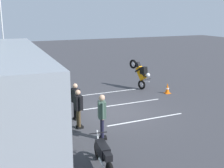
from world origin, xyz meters
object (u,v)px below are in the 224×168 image
spectator_far_left (102,113)px  spectator_centre (75,98)px  flagpole (4,45)px  traffic_cone (167,88)px  spectator_far_right (59,85)px  parked_motorcycle_silver (103,155)px  stunt_motorcycle (141,73)px  spectator_left (78,106)px  spectator_right (63,90)px  tour_bus (12,87)px

spectator_far_left → spectator_centre: bearing=6.8°
flagpole → traffic_cone: flagpole is taller
spectator_far_right → spectator_centre: bearing=-179.1°
spectator_centre → parked_motorcycle_silver: size_ratio=0.83×
flagpole → spectator_centre: bearing=-163.9°
stunt_motorcycle → spectator_far_right: bearing=98.8°
spectator_centre → spectator_far_right: size_ratio=1.02×
spectator_far_left → flagpole: (10.40, 2.59, 1.66)m
spectator_left → stunt_motorcycle: bearing=-50.0°
flagpole → spectator_far_right: bearing=-156.2°
spectator_centre → spectator_far_right: spectator_centre is taller
stunt_motorcycle → spectator_right: bearing=111.2°
tour_bus → flagpole: flagpole is taller
spectator_left → traffic_cone: size_ratio=2.65×
spectator_far_left → spectator_centre: (2.44, 0.29, -0.05)m
parked_motorcycle_silver → traffic_cone: parked_motorcycle_silver is taller
spectator_far_left → traffic_cone: bearing=-53.4°
traffic_cone → spectator_right: bearing=94.8°
flagpole → traffic_cone: bearing=-124.0°
spectator_right → parked_motorcycle_silver: bearing=176.5°
tour_bus → spectator_far_right: 3.37m
traffic_cone → parked_motorcycle_silver: bearing=133.8°
tour_bus → parked_motorcycle_silver: bearing=-158.7°
stunt_motorcycle → flagpole: (4.26, 7.73, 1.65)m
flagpole → tour_bus: bearing=177.8°
tour_bus → stunt_motorcycle: tour_bus is taller
spectator_right → parked_motorcycle_silver: 6.12m
spectator_left → spectator_far_right: size_ratio=1.01×
spectator_left → parked_motorcycle_silver: (-3.52, 0.33, -0.51)m
spectator_far_left → spectator_far_right: size_ratio=1.07×
spectator_right → stunt_motorcycle: stunt_motorcycle is taller
stunt_motorcycle → parked_motorcycle_silver: bearing=144.2°
spectator_right → stunt_motorcycle: bearing=-68.8°
tour_bus → spectator_right: tour_bus is taller
spectator_centre → stunt_motorcycle: bearing=-55.7°
spectator_far_left → spectator_centre: spectator_far_left is taller
stunt_motorcycle → traffic_cone: stunt_motorcycle is taller
spectator_right → traffic_cone: 6.61m
stunt_motorcycle → traffic_cone: (-1.61, -0.97, -0.76)m
traffic_cone → flagpole: bearing=56.0°
tour_bus → spectator_far_left: (-3.17, -2.87, -0.59)m
traffic_cone → spectator_far_left: bearing=126.6°
spectator_far_left → spectator_left: (1.41, 0.49, -0.07)m
parked_motorcycle_silver → spectator_far_right: bearing=-3.7°
spectator_left → flagpole: flagpole is taller
spectator_far_left → spectator_right: (3.98, 0.44, -0.01)m
tour_bus → stunt_motorcycle: size_ratio=5.85×
spectator_far_left → stunt_motorcycle: size_ratio=0.91×
tour_bus → spectator_far_right: size_ratio=6.84×
flagpole → traffic_cone: size_ratio=8.76×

